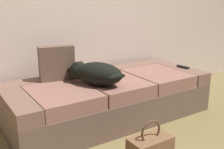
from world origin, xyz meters
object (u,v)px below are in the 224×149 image
(dog_dark, at_px, (95,73))
(tv_remote, at_px, (183,67))
(couch, at_px, (109,98))
(throw_pillow, at_px, (57,63))

(dog_dark, height_order, tv_remote, dog_dark)
(couch, bearing_deg, throw_pillow, 152.78)
(dog_dark, relative_size, throw_pillow, 1.73)
(couch, distance_m, dog_dark, 0.40)
(throw_pillow, bearing_deg, couch, -27.22)
(tv_remote, height_order, throw_pillow, throw_pillow)
(dog_dark, distance_m, throw_pillow, 0.42)
(couch, relative_size, dog_dark, 3.53)
(dog_dark, bearing_deg, couch, 24.30)
(dog_dark, xyz_separation_m, tv_remote, (1.17, -0.01, -0.10))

